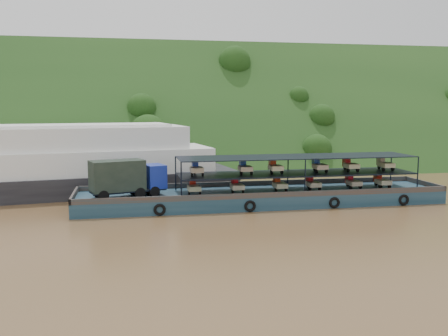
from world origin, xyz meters
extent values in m
plane|color=brown|center=(0.00, 0.00, 0.00)|extent=(160.00, 160.00, 0.00)
cube|color=#183814|center=(0.00, 36.00, 0.00)|extent=(140.00, 39.60, 39.60)
cube|color=#122F40|center=(1.12, 0.23, 0.60)|extent=(35.00, 7.00, 1.20)
cube|color=#592D19|center=(1.12, 3.63, 1.45)|extent=(35.00, 0.20, 0.50)
cube|color=#592D19|center=(1.12, -3.17, 1.45)|extent=(35.00, 0.20, 0.50)
cube|color=#592D19|center=(18.52, 0.23, 1.45)|extent=(0.20, 7.00, 0.50)
cube|color=#592D19|center=(-16.28, 0.23, 1.45)|extent=(0.20, 7.00, 0.50)
torus|color=black|center=(-8.88, -3.32, 0.55)|extent=(1.06, 0.26, 1.06)
torus|color=black|center=(-0.88, -3.32, 0.55)|extent=(1.06, 0.26, 1.06)
torus|color=black|center=(7.12, -3.32, 0.55)|extent=(1.06, 0.26, 1.06)
torus|color=black|center=(14.12, -3.32, 0.55)|extent=(1.06, 0.26, 1.06)
cylinder|color=black|center=(-13.61, -1.97, 1.68)|extent=(1.03, 0.60, 0.97)
cylinder|color=black|center=(-14.19, -0.01, 1.68)|extent=(1.03, 0.60, 0.97)
cylinder|color=black|center=(-10.45, -1.02, 1.68)|extent=(1.03, 0.60, 0.97)
cylinder|color=black|center=(-11.03, 0.93, 1.68)|extent=(1.03, 0.60, 0.97)
cylinder|color=black|center=(-9.15, -0.63, 1.68)|extent=(1.03, 0.60, 0.97)
cylinder|color=black|center=(-9.73, 1.32, 1.68)|extent=(1.03, 0.60, 0.97)
cube|color=black|center=(-11.48, -0.27, 1.83)|extent=(6.93, 3.94, 0.19)
cube|color=navy|center=(-9.07, 0.46, 2.95)|extent=(2.25, 2.70, 2.13)
cube|color=black|center=(-8.28, 0.70, 3.33)|extent=(0.61, 1.87, 0.87)
cube|color=black|center=(-12.41, -0.54, 3.24)|extent=(5.13, 3.57, 2.72)
cube|color=black|center=(4.62, 0.23, 2.86)|extent=(23.00, 5.00, 0.12)
cube|color=black|center=(4.62, 0.23, 4.50)|extent=(23.00, 5.00, 0.08)
cylinder|color=black|center=(-6.88, -2.27, 2.85)|extent=(0.12, 0.12, 3.30)
cylinder|color=black|center=(-6.88, 2.73, 2.85)|extent=(0.12, 0.12, 3.30)
cylinder|color=black|center=(4.62, -2.27, 2.85)|extent=(0.12, 0.12, 3.30)
cylinder|color=black|center=(4.62, 2.73, 2.85)|extent=(0.12, 0.12, 3.30)
cylinder|color=black|center=(16.12, -2.27, 2.85)|extent=(0.12, 0.12, 3.30)
cylinder|color=black|center=(16.12, 2.73, 2.85)|extent=(0.12, 0.12, 3.30)
cylinder|color=black|center=(-5.47, 1.28, 1.46)|extent=(0.12, 0.52, 0.52)
cylinder|color=black|center=(-5.97, -0.52, 1.46)|extent=(0.14, 0.52, 0.52)
cylinder|color=black|center=(-4.97, -0.52, 1.46)|extent=(0.14, 0.52, 0.52)
cube|color=#BEB886|center=(-5.47, -0.17, 1.80)|extent=(1.15, 1.50, 0.44)
cube|color=red|center=(-5.47, 0.98, 1.98)|extent=(0.55, 0.80, 0.80)
cube|color=red|center=(-5.47, 0.78, 2.48)|extent=(0.50, 0.10, 0.10)
cylinder|color=black|center=(-1.36, 1.28, 1.46)|extent=(0.12, 0.52, 0.52)
cylinder|color=black|center=(-1.86, -0.52, 1.46)|extent=(0.14, 0.52, 0.52)
cylinder|color=black|center=(-0.86, -0.52, 1.46)|extent=(0.14, 0.52, 0.52)
cube|color=beige|center=(-1.36, -0.17, 1.80)|extent=(1.15, 1.50, 0.44)
cube|color=red|center=(-1.36, 0.98, 1.98)|extent=(0.55, 0.80, 0.80)
cube|color=red|center=(-1.36, 0.78, 2.48)|extent=(0.50, 0.10, 0.10)
cylinder|color=black|center=(2.88, 1.28, 1.46)|extent=(0.12, 0.52, 0.52)
cylinder|color=black|center=(2.38, -0.52, 1.46)|extent=(0.14, 0.52, 0.52)
cylinder|color=black|center=(3.38, -0.52, 1.46)|extent=(0.14, 0.52, 0.52)
cube|color=beige|center=(2.88, -0.17, 1.80)|extent=(1.15, 1.50, 0.44)
cube|color=red|center=(2.88, 0.98, 1.98)|extent=(0.55, 0.80, 0.80)
cube|color=red|center=(2.88, 0.78, 2.48)|extent=(0.50, 0.10, 0.10)
cylinder|color=black|center=(6.28, 1.28, 1.46)|extent=(0.12, 0.52, 0.52)
cylinder|color=black|center=(5.78, -0.52, 1.46)|extent=(0.14, 0.52, 0.52)
cylinder|color=black|center=(6.78, -0.52, 1.46)|extent=(0.14, 0.52, 0.52)
cube|color=#C4B28B|center=(6.28, -0.17, 1.80)|extent=(1.15, 1.50, 0.44)
cube|color=#AF0B0E|center=(6.28, 0.98, 1.98)|extent=(0.55, 0.80, 0.80)
cube|color=#AF0B0E|center=(6.28, 0.78, 2.48)|extent=(0.50, 0.10, 0.10)
cylinder|color=black|center=(10.53, 1.28, 1.46)|extent=(0.12, 0.52, 0.52)
cylinder|color=black|center=(10.03, -0.52, 1.46)|extent=(0.14, 0.52, 0.52)
cylinder|color=black|center=(11.03, -0.52, 1.46)|extent=(0.14, 0.52, 0.52)
cube|color=#C4AD8B|center=(10.53, -0.17, 1.80)|extent=(1.15, 1.50, 0.44)
cube|color=red|center=(10.53, 0.98, 1.98)|extent=(0.55, 0.80, 0.80)
cube|color=red|center=(10.53, 0.78, 2.48)|extent=(0.50, 0.10, 0.10)
cylinder|color=black|center=(13.67, 1.28, 1.46)|extent=(0.12, 0.52, 0.52)
cylinder|color=black|center=(13.17, -0.52, 1.46)|extent=(0.14, 0.52, 0.52)
cylinder|color=black|center=(14.17, -0.52, 1.46)|extent=(0.14, 0.52, 0.52)
cube|color=beige|center=(13.67, -0.17, 1.80)|extent=(1.15, 1.50, 0.44)
cube|color=red|center=(13.67, 0.98, 1.98)|extent=(0.55, 0.80, 0.80)
cube|color=red|center=(13.67, 0.78, 2.48)|extent=(0.50, 0.10, 0.10)
cylinder|color=black|center=(-5.20, 1.28, 3.18)|extent=(0.12, 0.52, 0.52)
cylinder|color=black|center=(-5.70, -0.52, 3.18)|extent=(0.14, 0.52, 0.52)
cylinder|color=black|center=(-4.70, -0.52, 3.18)|extent=(0.14, 0.52, 0.52)
cube|color=tan|center=(-5.20, -0.17, 3.52)|extent=(1.15, 1.50, 0.44)
cube|color=#1B37A4|center=(-5.20, 0.98, 3.70)|extent=(0.55, 0.80, 0.80)
cube|color=#1B37A4|center=(-5.20, 0.78, 4.20)|extent=(0.50, 0.10, 0.10)
cylinder|color=black|center=(-0.57, 1.28, 3.18)|extent=(0.12, 0.52, 0.52)
cylinder|color=black|center=(-1.07, -0.52, 3.18)|extent=(0.14, 0.52, 0.52)
cylinder|color=black|center=(-0.07, -0.52, 3.18)|extent=(0.14, 0.52, 0.52)
cube|color=tan|center=(-0.57, -0.17, 3.52)|extent=(1.15, 1.50, 0.44)
cube|color=navy|center=(-0.57, 0.98, 3.70)|extent=(0.55, 0.80, 0.80)
cube|color=navy|center=(-0.57, 0.78, 4.20)|extent=(0.50, 0.10, 0.10)
cylinder|color=black|center=(2.42, 1.28, 3.18)|extent=(0.12, 0.52, 0.52)
cylinder|color=black|center=(1.92, -0.52, 3.18)|extent=(0.14, 0.52, 0.52)
cylinder|color=black|center=(2.92, -0.52, 3.18)|extent=(0.14, 0.52, 0.52)
cube|color=beige|center=(2.42, -0.17, 3.52)|extent=(1.15, 1.50, 0.44)
cube|color=#A9280B|center=(2.42, 0.98, 3.70)|extent=(0.55, 0.80, 0.80)
cube|color=#A9280B|center=(2.42, 0.78, 4.20)|extent=(0.50, 0.10, 0.10)
cylinder|color=black|center=(6.92, 1.28, 3.18)|extent=(0.12, 0.52, 0.52)
cylinder|color=black|center=(6.42, -0.52, 3.18)|extent=(0.14, 0.52, 0.52)
cylinder|color=black|center=(7.42, -0.52, 3.18)|extent=(0.14, 0.52, 0.52)
cube|color=tan|center=(6.92, -0.17, 3.52)|extent=(1.15, 1.50, 0.44)
cube|color=#183D94|center=(6.92, 0.98, 3.70)|extent=(0.55, 0.80, 0.80)
cube|color=#183D94|center=(6.92, 0.78, 4.20)|extent=(0.50, 0.10, 0.10)
cylinder|color=black|center=(10.18, 1.28, 3.18)|extent=(0.12, 0.52, 0.52)
cylinder|color=black|center=(9.68, -0.52, 3.18)|extent=(0.14, 0.52, 0.52)
cylinder|color=black|center=(10.68, -0.52, 3.18)|extent=(0.14, 0.52, 0.52)
cube|color=#C7C28D|center=(10.18, -0.17, 3.52)|extent=(1.15, 1.50, 0.44)
cube|color=#B10B0E|center=(10.18, 0.98, 3.70)|extent=(0.55, 0.80, 0.80)
cube|color=#B10B0E|center=(10.18, 0.78, 4.20)|extent=(0.50, 0.10, 0.10)
cylinder|color=black|center=(13.94, 1.28, 3.18)|extent=(0.12, 0.52, 0.52)
cylinder|color=black|center=(13.44, -0.52, 3.18)|extent=(0.14, 0.52, 0.52)
cylinder|color=black|center=(14.44, -0.52, 3.18)|extent=(0.14, 0.52, 0.52)
cube|color=beige|center=(13.94, -0.17, 3.52)|extent=(1.15, 1.50, 0.44)
cube|color=#CBB290|center=(13.94, 0.98, 3.70)|extent=(0.55, 0.80, 0.80)
cube|color=#CBB290|center=(13.94, 0.78, 4.20)|extent=(0.50, 0.10, 0.10)
cube|color=black|center=(-18.06, 9.36, 1.10)|extent=(37.62, 14.47, 2.20)
cube|color=white|center=(-18.06, 9.36, 3.48)|extent=(32.04, 12.75, 2.57)
cube|color=white|center=(-18.06, 9.36, 5.96)|extent=(26.47, 11.04, 2.38)
cube|color=white|center=(-18.06, 9.36, 7.29)|extent=(22.71, 9.59, 0.28)
camera|label=1|loc=(-11.57, -45.56, 9.55)|focal=40.00mm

